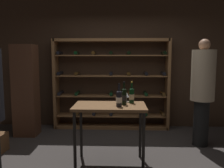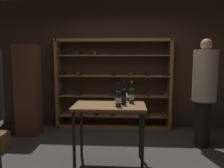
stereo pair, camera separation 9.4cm
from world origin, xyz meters
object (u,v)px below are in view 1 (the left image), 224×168
at_px(wine_glass_stemmed_center, 127,95).
at_px(wine_rack, 111,84).
at_px(person_guest_blue_shirt, 203,87).
at_px(wine_bottle_gold_foil, 124,96).
at_px(wine_bottle_green_slim, 119,98).
at_px(tasting_table, 110,113).
at_px(display_cabinet, 26,91).
at_px(wine_bottle_red_label, 132,95).

bearing_deg(wine_glass_stemmed_center, wine_rack, 100.94).
distance_m(wine_rack, person_guest_blue_shirt, 1.90).
relative_size(person_guest_blue_shirt, wine_bottle_gold_foil, 5.58).
relative_size(wine_rack, wine_bottle_green_slim, 7.68).
xyz_separation_m(wine_rack, wine_bottle_green_slim, (0.18, -1.86, 0.03)).
distance_m(tasting_table, display_cabinet, 2.13).
height_order(tasting_table, display_cabinet, display_cabinet).
height_order(wine_rack, wine_bottle_red_label, wine_rack).
bearing_deg(wine_bottle_gold_foil, tasting_table, -170.58).
distance_m(person_guest_blue_shirt, display_cabinet, 3.35).
bearing_deg(wine_bottle_green_slim, wine_rack, 95.54).
height_order(wine_bottle_green_slim, wine_bottle_red_label, same).
relative_size(wine_bottle_gold_foil, wine_bottle_red_label, 1.03).
distance_m(tasting_table, wine_glass_stemmed_center, 0.40).
relative_size(wine_rack, wine_glass_stemmed_center, 16.75).
bearing_deg(display_cabinet, wine_glass_stemmed_center, -26.60).
height_order(wine_bottle_red_label, wine_glass_stemmed_center, wine_bottle_red_label).
height_order(person_guest_blue_shirt, wine_bottle_gold_foil, person_guest_blue_shirt).
distance_m(wine_rack, wine_bottle_red_label, 1.64).
xyz_separation_m(wine_bottle_green_slim, wine_bottle_gold_foil, (0.07, 0.14, 0.01)).
distance_m(wine_bottle_green_slim, wine_glass_stemmed_center, 0.35).
height_order(wine_rack, wine_glass_stemmed_center, wine_rack).
xyz_separation_m(wine_rack, display_cabinet, (-1.69, -0.54, -0.07)).
bearing_deg(wine_rack, wine_bottle_red_label, -77.07).
xyz_separation_m(person_guest_blue_shirt, wine_bottle_gold_foil, (-1.38, -0.76, -0.03)).
height_order(person_guest_blue_shirt, wine_bottle_green_slim, person_guest_blue_shirt).
bearing_deg(person_guest_blue_shirt, wine_bottle_gold_foil, -155.01).
bearing_deg(wine_rack, wine_bottle_gold_foil, -81.66).
relative_size(display_cabinet, wine_glass_stemmed_center, 12.11).
height_order(person_guest_blue_shirt, wine_bottle_red_label, person_guest_blue_shirt).
relative_size(wine_rack, wine_bottle_gold_foil, 7.46).
height_order(wine_bottle_green_slim, wine_glass_stemmed_center, wine_bottle_green_slim).
xyz_separation_m(person_guest_blue_shirt, display_cabinet, (-3.32, 0.42, -0.14)).
xyz_separation_m(display_cabinet, wine_bottle_red_label, (2.06, -1.06, 0.10)).
relative_size(wine_rack, person_guest_blue_shirt, 1.34).
xyz_separation_m(person_guest_blue_shirt, wine_bottle_red_label, (-1.27, -0.64, -0.04)).
xyz_separation_m(wine_bottle_gold_foil, wine_glass_stemmed_center, (0.04, 0.19, -0.02)).
distance_m(wine_bottle_red_label, wine_glass_stemmed_center, 0.10).
height_order(wine_rack, wine_bottle_gold_foil, wine_rack).
bearing_deg(wine_rack, wine_bottle_green_slim, -84.46).
xyz_separation_m(tasting_table, wine_bottle_red_label, (0.32, 0.15, 0.23)).
distance_m(wine_rack, wine_bottle_green_slim, 1.86).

